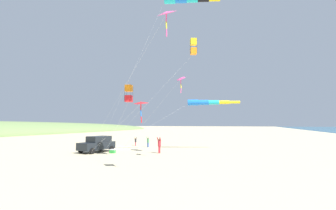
{
  "coord_description": "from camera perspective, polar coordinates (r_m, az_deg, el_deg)",
  "views": [
    {
      "loc": [
        17.68,
        -27.94,
        3.28
      ],
      "look_at": [
        10.02,
        -6.73,
        5.13
      ],
      "focal_mm": 24.83,
      "sensor_mm": 36.0,
      "label": 1
    }
  ],
  "objects": [
    {
      "name": "ground_plane",
      "position": [
        33.22,
        -12.62,
        -10.24
      ],
      "size": [
        600.0,
        600.0,
        0.0
      ],
      "primitive_type": "plane",
      "color": "#C6B58C"
    },
    {
      "name": "person_adult_flyer",
      "position": [
        26.6,
        -2.14,
        -9.61
      ],
      "size": [
        0.43,
        0.55,
        1.82
      ],
      "color": "#B72833",
      "rests_on": "ground_plane"
    },
    {
      "name": "kite_windsock_yellow_midlevel",
      "position": [
        27.07,
        3.99,
        24.29
      ],
      "size": [
        13.5,
        2.47,
        16.78
      ],
      "color": "#1EB7C6",
      "rests_on": "ground_plane"
    },
    {
      "name": "cooler_box",
      "position": [
        27.45,
        -13.46,
        -10.98
      ],
      "size": [
        0.62,
        0.42,
        0.42
      ],
      "color": "green",
      "rests_on": "ground_plane"
    },
    {
      "name": "kite_box_long_streamer_right",
      "position": [
        24.93,
        6.25,
        14.04
      ],
      "size": [
        10.47,
        2.07,
        12.1
      ],
      "color": "yellow",
      "rests_on": "ground_plane"
    },
    {
      "name": "parked_car",
      "position": [
        28.87,
        -16.96,
        -9.11
      ],
      "size": [
        2.71,
        4.57,
        1.85
      ],
      "color": "black",
      "rests_on": "ground_plane"
    },
    {
      "name": "kite_delta_teal_far_right",
      "position": [
        21.77,
        -0.51,
        21.49
      ],
      "size": [
        13.5,
        6.66,
        13.3
      ],
      "color": "#EF4C93",
      "rests_on": "ground_plane"
    },
    {
      "name": "person_child_green_jacket",
      "position": [
        35.85,
        -7.97,
        -8.76
      ],
      "size": [
        0.39,
        0.45,
        1.3
      ],
      "color": "#B72833",
      "rests_on": "ground_plane"
    },
    {
      "name": "person_bystander_far",
      "position": [
        33.4,
        -4.94,
        -8.91
      ],
      "size": [
        0.53,
        0.51,
        1.49
      ],
      "color": "#335199",
      "rests_on": "ground_plane"
    },
    {
      "name": "person_child_grey_jacket",
      "position": [
        41.11,
        -18.83,
        -7.99
      ],
      "size": [
        0.45,
        0.48,
        1.34
      ],
      "color": "#3D7F51",
      "rests_on": "ground_plane"
    },
    {
      "name": "kite_box_orange_high_right",
      "position": [
        23.82,
        -9.62,
        2.8
      ],
      "size": [
        4.5,
        2.46,
        7.22
      ],
      "color": "orange",
      "rests_on": "ground_plane"
    },
    {
      "name": "kite_delta_checkered_midright",
      "position": [
        16.48,
        -6.78,
        0.31
      ],
      "size": [
        9.52,
        6.07,
        4.92
      ],
      "color": "red",
      "rests_on": "ground_plane"
    },
    {
      "name": "kite_windsock_small_distant",
      "position": [
        30.65,
        9.37,
        0.63
      ],
      "size": [
        14.99,
        7.67,
        6.48
      ],
      "color": "blue",
      "rests_on": "ground_plane"
    },
    {
      "name": "kite_delta_magenta_far_left",
      "position": [
        21.77,
        3.0,
        6.31
      ],
      "size": [
        9.48,
        4.99,
        7.75
      ],
      "color": "#EF4C93",
      "rests_on": "ground_plane"
    }
  ]
}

